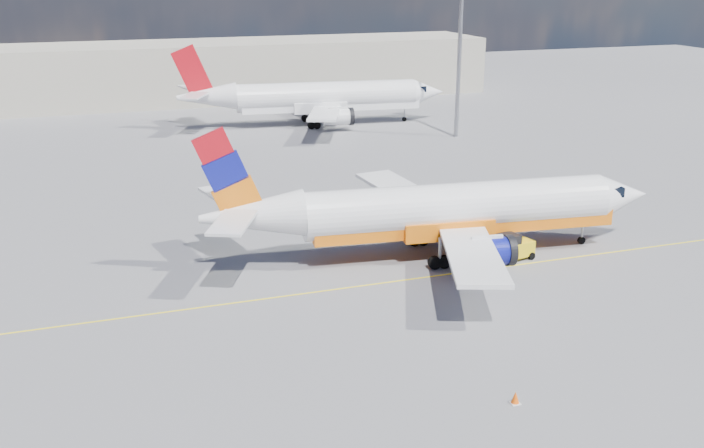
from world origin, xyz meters
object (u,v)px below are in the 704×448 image
object	(u,v)px
second_jet	(318,98)
traffic_cone	(515,398)
gse_tug	(513,247)
main_jet	(443,211)

from	to	relation	value
second_jet	traffic_cone	bearing A→B (deg)	-92.28
traffic_cone	second_jet	bearing A→B (deg)	81.04
second_jet	traffic_cone	distance (m)	64.02
second_jet	traffic_cone	size ratio (longest dim) A/B	55.56
second_jet	traffic_cone	world-z (taller)	second_jet
gse_tug	traffic_cone	xyz separation A→B (m)	(-8.86, -15.59, -0.56)
gse_tug	main_jet	bearing A→B (deg)	137.96
second_jet	main_jet	bearing A→B (deg)	-89.80
second_jet	traffic_cone	xyz separation A→B (m)	(-9.97, -63.17, -2.98)
gse_tug	traffic_cone	bearing A→B (deg)	-133.08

